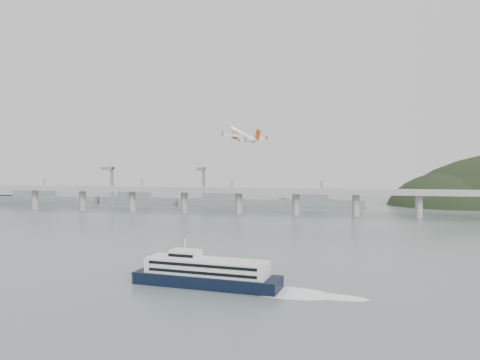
# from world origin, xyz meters

# --- Properties ---
(ground) EXTENTS (900.00, 900.00, 0.00)m
(ground) POSITION_xyz_m (0.00, 0.00, 0.00)
(ground) COLOR slate
(ground) RESTS_ON ground
(bridge) EXTENTS (800.00, 22.00, 23.90)m
(bridge) POSITION_xyz_m (-1.15, 200.00, 17.65)
(bridge) COLOR #969693
(bridge) RESTS_ON ground
(distant_fleet) EXTENTS (453.00, 60.90, 40.00)m
(distant_fleet) POSITION_xyz_m (-155.36, 265.08, 6.22)
(distant_fleet) COLOR slate
(distant_fleet) RESTS_ON ground
(ferry) EXTENTS (91.89, 23.82, 17.35)m
(ferry) POSITION_xyz_m (4.97, -33.55, 4.70)
(ferry) COLOR black
(ferry) RESTS_ON ground
(airliner) EXTENTS (30.16, 31.43, 15.36)m
(airliner) POSITION_xyz_m (-8.14, 107.89, 63.90)
(airliner) COLOR white
(airliner) RESTS_ON ground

